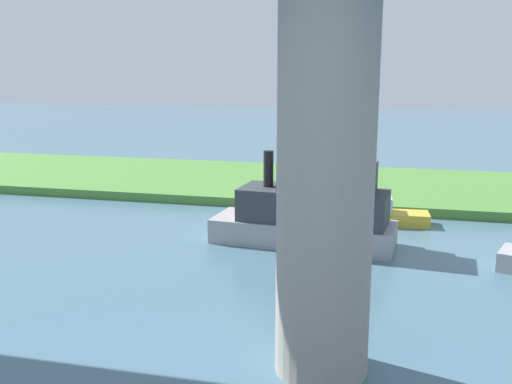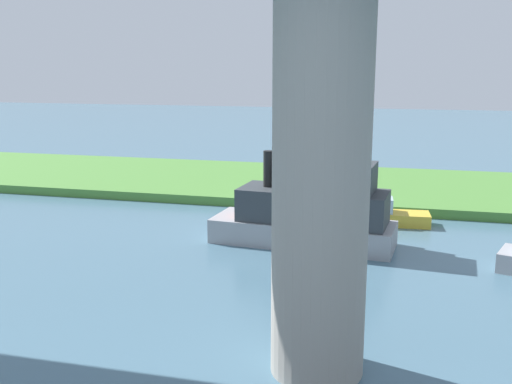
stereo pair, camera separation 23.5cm
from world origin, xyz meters
name	(u,v)px [view 1 (the left image)]	position (x,y,z in m)	size (l,w,h in m)	color
ground_plane	(288,210)	(0.00, 0.00, 0.00)	(160.00, 160.00, 0.00)	#476B7F
grassy_bank	(306,184)	(0.00, -6.00, 0.25)	(80.00, 12.00, 0.50)	#4C8438
bridge_pylon	(325,181)	(-3.80, 16.11, 4.79)	(2.28, 2.28, 9.58)	#9E998E
person_on_bank	(304,177)	(-0.29, -3.44, 1.20)	(0.43, 0.43, 1.39)	#2D334C
mooring_post	(354,191)	(-3.32, -0.98, 1.00)	(0.20, 0.20, 1.00)	brown
motorboat_red	(309,211)	(-1.94, 5.72, 1.46)	(7.90, 3.24, 3.94)	#99999E
motorboat_white	(385,214)	(-5.01, 1.58, 0.46)	(3.95, 1.64, 1.29)	gold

